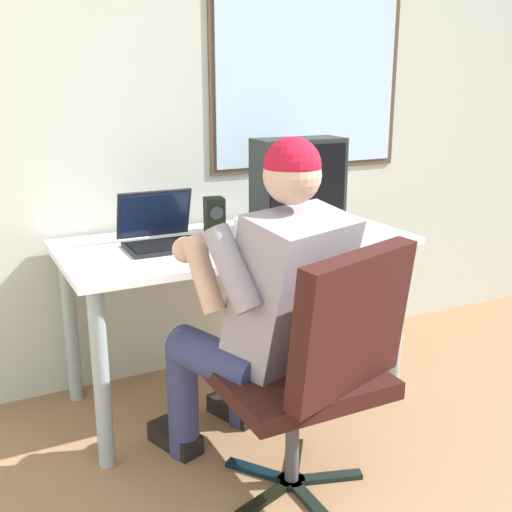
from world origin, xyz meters
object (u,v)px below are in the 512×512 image
Objects in this scene: person_seated at (265,305)px; desk_speaker at (214,216)px; laptop at (160,231)px; wine_glass at (244,229)px; office_chair at (318,359)px; desk at (236,263)px; crt_monitor at (298,179)px.

person_seated is 0.71m from desk_speaker.
person_seated is 0.67m from laptop.
desk_speaker is at bearing 81.69° from person_seated.
wine_glass is (0.10, 0.38, 0.18)m from person_seated.
wine_glass is at bearing 87.33° from office_chair.
wine_glass is (-0.05, -0.19, 0.20)m from desk.
desk_speaker is at bearing 88.24° from office_chair.
desk is 0.37m from laptop.
office_chair is 0.94m from laptop.
crt_monitor is (0.39, 0.81, 0.46)m from office_chair.
wine_glass is (-0.36, -0.19, -0.15)m from crt_monitor.
laptop is at bearing 105.38° from person_seated.
person_seated is at bearing 106.34° from office_chair.
laptop reaches higher than desk.
desk is 1.63× the size of office_chair.
crt_monitor reaches higher than laptop.
office_chair is at bearing -91.76° from desk_speaker.
person_seated is at bearing -104.93° from desk.
office_chair reaches higher than desk_speaker.
person_seated is 7.40× the size of desk_speaker.
wine_glass reaches higher than desk.
laptop is (-0.17, 0.63, 0.15)m from person_seated.
laptop reaches higher than wine_glass.
office_chair is 2.85× the size of laptop.
person_seated reaches higher than desk_speaker.
desk is 0.47m from crt_monitor.
office_chair is 1.01m from crt_monitor.
desk_speaker reaches higher than desk.
crt_monitor is (0.46, 0.57, 0.34)m from person_seated.
laptop is (-0.64, 0.06, -0.19)m from crt_monitor.
person_seated is at bearing -74.62° from laptop.
crt_monitor is at bearing -17.33° from desk_speaker.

